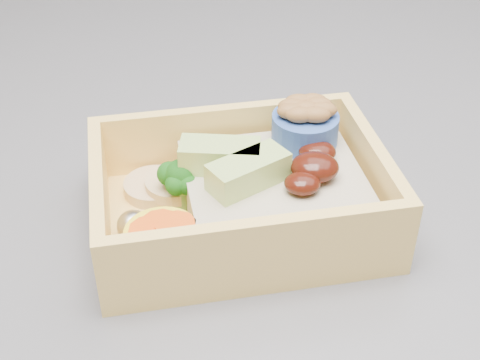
{
  "coord_description": "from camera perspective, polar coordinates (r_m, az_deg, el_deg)",
  "views": [
    {
      "loc": [
        0.14,
        -0.55,
        1.24
      ],
      "look_at": [
        0.12,
        -0.17,
        0.96
      ],
      "focal_mm": 50.0,
      "sensor_mm": 36.0,
      "label": 1
    }
  ],
  "objects": [
    {
      "name": "bento_box",
      "position": [
        0.49,
        0.74,
        -1.0
      ],
      "size": [
        0.23,
        0.19,
        0.08
      ],
      "rotation": [
        0.0,
        0.0,
        0.22
      ],
      "color": "#FFD069",
      "rests_on": "island"
    }
  ]
}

